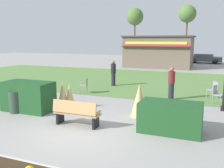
% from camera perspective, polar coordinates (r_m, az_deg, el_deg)
% --- Properties ---
extents(ground_plane, '(80.00, 80.00, 0.00)m').
position_cam_1_polar(ground_plane, '(8.53, -7.14, -10.98)').
color(ground_plane, '#999691').
extents(lawn_patch, '(36.00, 12.00, 0.01)m').
position_cam_1_polar(lawn_patch, '(18.72, 9.62, 0.59)').
color(lawn_patch, '#5B8442').
rests_on(lawn_patch, ground_plane).
extents(park_bench, '(1.70, 0.54, 0.95)m').
position_cam_1_polar(park_bench, '(9.03, -8.15, -6.58)').
color(park_bench, tan).
rests_on(park_bench, ground_plane).
extents(hedge_left, '(2.18, 1.10, 1.27)m').
position_cam_1_polar(hedge_left, '(11.41, -18.59, -2.68)').
color(hedge_left, '#1E4C23').
rests_on(hedge_left, ground_plane).
extents(hedge_right, '(2.04, 1.10, 1.01)m').
position_cam_1_polar(hedge_right, '(8.62, 13.17, -7.39)').
color(hedge_right, '#1E4C23').
rests_on(hedge_right, ground_plane).
extents(ornamental_grass_behind_left, '(0.66, 0.66, 1.34)m').
position_cam_1_polar(ornamental_grass_behind_left, '(10.06, 6.21, -3.70)').
color(ornamental_grass_behind_left, tan).
rests_on(ornamental_grass_behind_left, ground_plane).
extents(ornamental_grass_behind_right, '(0.53, 0.53, 1.25)m').
position_cam_1_polar(ornamental_grass_behind_right, '(11.30, -11.14, -2.51)').
color(ornamental_grass_behind_right, tan).
rests_on(ornamental_grass_behind_right, ground_plane).
extents(ornamental_grass_behind_center, '(0.53, 0.53, 1.17)m').
position_cam_1_polar(ornamental_grass_behind_center, '(11.26, -9.64, -2.73)').
color(ornamental_grass_behind_center, tan).
rests_on(ornamental_grass_behind_center, ground_plane).
extents(trash_bin, '(0.52, 0.52, 0.93)m').
position_cam_1_polar(trash_bin, '(11.33, -21.18, -3.83)').
color(trash_bin, '#2D4233').
rests_on(trash_bin, ground_plane).
extents(food_kiosk, '(7.43, 4.97, 3.46)m').
position_cam_1_polar(food_kiosk, '(28.69, 10.67, 7.32)').
color(food_kiosk, '#6B5B4C').
rests_on(food_kiosk, ground_plane).
extents(cafe_chair_west, '(0.62, 0.62, 0.89)m').
position_cam_1_polar(cafe_chair_west, '(14.16, 22.24, -0.94)').
color(cafe_chair_west, gray).
rests_on(cafe_chair_west, ground_plane).
extents(cafe_chair_east, '(0.54, 0.54, 0.89)m').
position_cam_1_polar(cafe_chair_east, '(14.42, -6.26, -0.05)').
color(cafe_chair_east, gray).
rests_on(cafe_chair_east, ground_plane).
extents(cafe_chair_center, '(0.59, 0.59, 0.89)m').
position_cam_1_polar(cafe_chair_center, '(13.04, 22.83, -1.88)').
color(cafe_chair_center, gray).
rests_on(cafe_chair_center, ground_plane).
extents(person_strolling, '(0.34, 0.34, 1.69)m').
position_cam_1_polar(person_strolling, '(16.68, 0.31, 2.55)').
color(person_strolling, '#23232D').
rests_on(person_strolling, ground_plane).
extents(person_standing, '(0.34, 0.34, 1.69)m').
position_cam_1_polar(person_standing, '(13.10, 13.41, 0.18)').
color(person_standing, '#23232D').
rests_on(person_standing, ground_plane).
extents(parked_car_west_slot, '(4.23, 2.11, 1.20)m').
position_cam_1_polar(parked_car_west_slot, '(35.58, 11.72, 6.03)').
color(parked_car_west_slot, maroon).
rests_on(parked_car_west_slot, ground_plane).
extents(parked_car_center_slot, '(4.29, 2.24, 1.20)m').
position_cam_1_polar(parked_car_center_slot, '(35.02, 20.38, 5.54)').
color(parked_car_center_slot, black).
rests_on(parked_car_center_slot, ground_plane).
extents(tree_left_bg, '(2.80, 2.80, 8.15)m').
position_cam_1_polar(tree_left_bg, '(42.57, 5.25, 14.96)').
color(tree_left_bg, brown).
rests_on(tree_left_bg, ground_plane).
extents(tree_center_bg, '(2.80, 2.80, 8.52)m').
position_cam_1_polar(tree_center_bg, '(43.24, 16.84, 14.99)').
color(tree_center_bg, brown).
rests_on(tree_center_bg, ground_plane).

